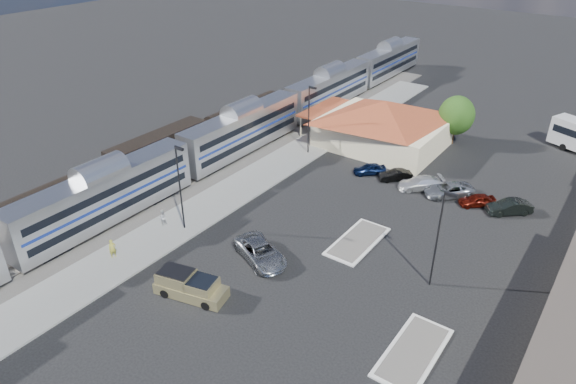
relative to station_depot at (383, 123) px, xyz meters
The scene contains 22 objects.
ground 24.63m from the station_depot, 79.24° to the right, with size 280.00×280.00×0.00m, color black.
railbed 23.14m from the station_depot, 135.78° to the right, with size 16.00×100.00×0.12m, color #4C4944.
platform 19.71m from the station_depot, 112.45° to the right, with size 5.50×92.00×0.18m, color gray.
passenger_train 18.39m from the station_depot, 136.96° to the right, with size 3.00×104.00×5.55m.
freight_cars 28.90m from the station_depot, 132.32° to the right, with size 2.80×46.00×4.00m.
station_depot is the anchor object (origin of this frame).
traffic_island_south 23.80m from the station_depot, 68.74° to the right, with size 3.30×7.50×0.21m.
traffic_island_north 37.12m from the station_depot, 59.88° to the right, with size 3.30×7.50×0.21m.
lamp_plat_s 30.74m from the station_depot, 101.94° to the right, with size 1.08×0.25×9.00m.
lamp_plat_n 10.45m from the station_depot, 128.41° to the right, with size 1.08×0.25×9.00m.
lamp_lot 29.30m from the station_depot, 55.24° to the right, with size 1.08×0.25×9.00m.
tree_depot 9.69m from the station_depot, 38.43° to the left, with size 4.71×4.71×6.63m.
pickup_truck 36.82m from the station_depot, 88.00° to the right, with size 6.31×3.49×2.06m.
suv 29.81m from the station_depot, 84.54° to the right, with size 2.86×6.19×1.72m, color #979A9E.
person_a 38.10m from the station_depot, 102.33° to the right, with size 0.65×0.43×1.79m, color gold.
person_b 32.07m from the station_depot, 105.61° to the right, with size 0.81×0.63×1.66m, color silver.
parked_car_a 9.34m from the station_depot, 72.26° to the right, with size 1.55×3.86×1.32m, color #0B183B.
parked_car_b 10.49m from the station_depot, 54.31° to the right, with size 1.35×3.86×1.27m, color black.
parked_car_c 12.76m from the station_depot, 43.16° to the right, with size 2.06×5.06×1.47m, color silver.
parked_car_d 15.05m from the station_depot, 33.84° to the right, with size 2.50×5.42×1.50m, color #93979B.
parked_car_e 17.92m from the station_depot, 28.88° to the right, with size 1.54×3.82×1.30m, color #65140B.
parked_car_f 20.63m from the station_depot, 23.82° to the right, with size 1.61×4.60×1.52m, color black.
Camera 1 is at (22.14, -34.68, 27.81)m, focal length 32.00 mm.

